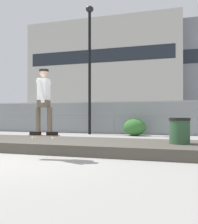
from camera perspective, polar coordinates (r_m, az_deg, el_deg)
ground_plane at (r=6.78m, az=-16.16°, el=-10.05°), size 120.00×120.00×0.00m
gravel_berm at (r=8.64m, az=-8.08°, el=-6.98°), size 15.95×2.59×0.30m
skateboard at (r=6.84m, az=-11.82°, el=-5.03°), size 0.82×0.33×0.07m
skater at (r=6.83m, az=-11.81°, el=3.06°), size 0.73×0.61×1.69m
chain_fence at (r=15.08m, az=3.22°, el=-1.20°), size 19.45×0.06×1.85m
street_lamp at (r=15.18m, az=-2.04°, el=12.18°), size 0.44×0.44×7.21m
parked_car_near at (r=19.51m, az=-7.42°, el=-1.30°), size 4.48×2.11×1.66m
library_building at (r=54.94m, az=1.66°, el=8.41°), size 29.91×11.61×19.14m
shrub_left at (r=14.01m, az=7.71°, el=-3.23°), size 1.17×0.95×0.90m
trash_bin at (r=7.78m, az=16.97°, el=-4.96°), size 0.59×0.59×1.03m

